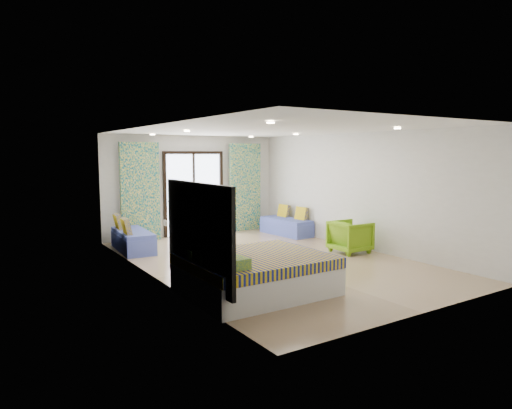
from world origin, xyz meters
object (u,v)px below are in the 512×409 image
coffee_table (217,233)px  bed (255,273)px  daybed_left (132,240)px  armchair (350,235)px  daybed_right (287,226)px

coffee_table → bed: bearing=-108.5°
daybed_left → armchair: (4.06, -2.85, 0.14)m
daybed_left → bed: bearing=-77.5°
coffee_table → armchair: armchair is taller
coffee_table → daybed_right: bearing=12.4°
daybed_left → daybed_right: 4.24m
armchair → coffee_table: bearing=49.2°
armchair → daybed_right: bearing=-2.0°
daybed_right → armchair: size_ratio=2.06×
bed → daybed_left: size_ratio=1.29×
bed → armchair: size_ratio=2.78×
daybed_right → daybed_left: bearing=173.1°
coffee_table → armchair: size_ratio=0.91×
coffee_table → daybed_left: bearing=156.8°
bed → daybed_right: bearing=48.0°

